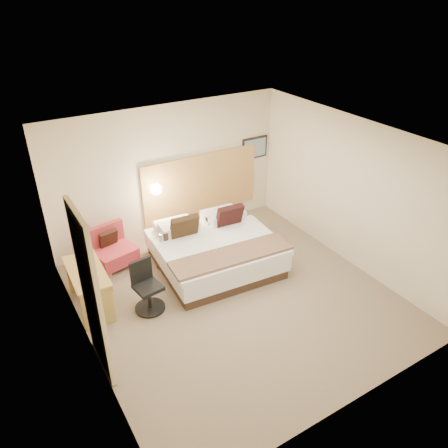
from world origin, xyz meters
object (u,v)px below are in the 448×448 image
bed (214,249)px  side_table (164,254)px  desk_chair (147,290)px  lounge_chair (112,250)px  desk (89,278)px

bed → side_table: size_ratio=4.22×
side_table → desk_chair: bearing=-127.9°
lounge_chair → desk: (-0.68, -0.99, 0.26)m
desk → desk_chair: desk_chair is taller
lounge_chair → desk_chair: (0.06, -1.51, 0.06)m
lounge_chair → side_table: lounge_chair is taller
bed → desk: size_ratio=1.92×
bed → side_table: 0.92m
desk → side_table: bearing=15.1°
bed → desk_chair: 1.62m
bed → lounge_chair: (-1.60, 1.00, -0.03)m
bed → desk: bed is taller
lounge_chair → side_table: (0.77, -0.60, -0.01)m
bed → desk_chair: (-1.53, -0.51, 0.02)m
lounge_chair → desk: size_ratio=0.71×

